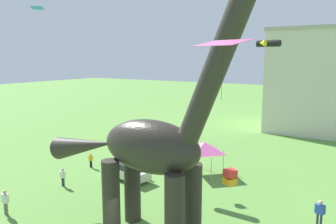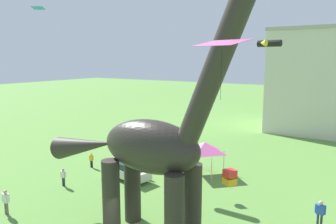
# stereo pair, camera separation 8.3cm
# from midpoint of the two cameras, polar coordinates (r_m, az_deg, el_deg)

# --- Properties ---
(dinosaur_sculpture) EXTENTS (14.77, 3.13, 15.44)m
(dinosaur_sculpture) POSITION_cam_midpoint_polar(r_m,az_deg,el_deg) (19.15, -3.31, -5.95)
(dinosaur_sculpture) COLOR #2D2823
(dinosaur_sculpture) RESTS_ON ground_plane
(parked_sedan_left) EXTENTS (4.45, 2.50, 1.55)m
(parked_sedan_left) POSITION_cam_midpoint_polar(r_m,az_deg,el_deg) (29.67, -7.02, -10.08)
(parked_sedan_left) COLOR silver
(parked_sedan_left) RESTS_ON ground_plane
(person_vendor_side) EXTENTS (0.55, 0.24, 1.46)m
(person_vendor_side) POSITION_cam_midpoint_polar(r_m,az_deg,el_deg) (33.42, -13.29, -7.89)
(person_vendor_side) COLOR black
(person_vendor_side) RESTS_ON ground_plane
(person_watching_child) EXTENTS (0.58, 0.26, 1.56)m
(person_watching_child) POSITION_cam_midpoint_polar(r_m,az_deg,el_deg) (29.34, -17.83, -10.42)
(person_watching_child) COLOR #2D3347
(person_watching_child) RESTS_ON ground_plane
(person_strolling_adult) EXTENTS (0.66, 0.29, 1.75)m
(person_strolling_adult) POSITION_cam_midpoint_polar(r_m,az_deg,el_deg) (25.80, -26.42, -13.45)
(person_strolling_adult) COLOR #6B6056
(person_strolling_adult) RESTS_ON ground_plane
(person_photographer) EXTENTS (0.66, 0.29, 1.77)m
(person_photographer) POSITION_cam_midpoint_polar(r_m,az_deg,el_deg) (23.75, 24.70, -15.29)
(person_photographer) COLOR #2D3347
(person_photographer) RESTS_ON ground_plane
(festival_canopy_tent) EXTENTS (3.15, 3.15, 3.00)m
(festival_canopy_tent) POSITION_cam_midpoint_polar(r_m,az_deg,el_deg) (30.63, 6.23, -6.04)
(festival_canopy_tent) COLOR #B2B2B7
(festival_canopy_tent) RESTS_ON ground_plane
(kite_trailing) EXTENTS (0.73, 0.73, 0.77)m
(kite_trailing) POSITION_cam_midpoint_polar(r_m,az_deg,el_deg) (17.15, 10.54, -10.99)
(kite_trailing) COLOR red
(kite_apex) EXTENTS (2.06, 1.74, 2.18)m
(kite_apex) POSITION_cam_midpoint_polar(r_m,az_deg,el_deg) (12.07, 9.26, 11.72)
(kite_apex) COLOR pink
(kite_high_left) EXTENTS (2.59, 2.19, 0.76)m
(kite_high_left) POSITION_cam_midpoint_polar(r_m,az_deg,el_deg) (25.99, 2.79, -3.56)
(kite_high_left) COLOR red
(kite_mid_center) EXTENTS (1.37, 1.27, 0.20)m
(kite_mid_center) POSITION_cam_midpoint_polar(r_m,az_deg,el_deg) (34.15, -21.74, 16.38)
(kite_mid_center) COLOR #287AE5
(kite_drifting) EXTENTS (2.71, 2.45, 0.77)m
(kite_drifting) POSITION_cam_midpoint_polar(r_m,az_deg,el_deg) (37.88, 16.74, 11.30)
(kite_drifting) COLOR black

